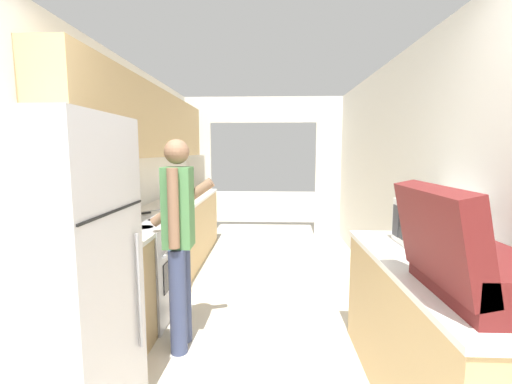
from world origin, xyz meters
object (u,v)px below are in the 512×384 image
at_px(refrigerator, 48,282).
at_px(range_oven, 139,269).
at_px(microwave, 431,226).
at_px(knife, 148,212).
at_px(person, 179,239).
at_px(suitcase, 469,262).

height_order(refrigerator, range_oven, refrigerator).
height_order(microwave, knife, microwave).
xyz_separation_m(person, knife, (-0.60, 1.01, 0.02)).
xyz_separation_m(range_oven, knife, (-0.08, 0.52, 0.45)).
bearing_deg(refrigerator, range_oven, 92.62).
relative_size(range_oven, suitcase, 1.58).
distance_m(person, suitcase, 1.90).
relative_size(refrigerator, suitcase, 2.65).
bearing_deg(suitcase, person, 147.40).
xyz_separation_m(person, microwave, (1.78, -0.25, 0.17)).
distance_m(microwave, knife, 2.69).
bearing_deg(microwave, suitcase, -103.71).
height_order(person, microwave, person).
relative_size(range_oven, person, 0.63).
height_order(range_oven, suitcase, suitcase).
distance_m(range_oven, person, 0.83).
relative_size(suitcase, knife, 2.02).
xyz_separation_m(refrigerator, suitcase, (2.05, -0.15, 0.19)).
bearing_deg(refrigerator, microwave, 15.44).
bearing_deg(microwave, refrigerator, -164.56).
xyz_separation_m(refrigerator, range_oven, (-0.06, 1.36, -0.41)).
relative_size(range_oven, knife, 3.19).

